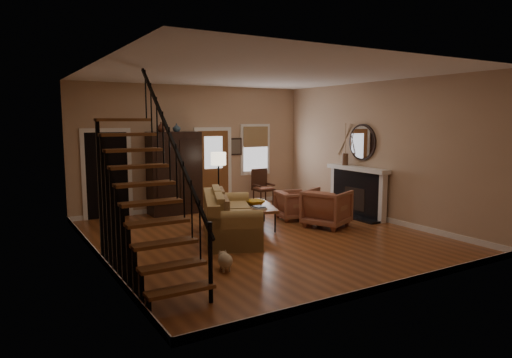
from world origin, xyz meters
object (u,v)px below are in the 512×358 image
armchair_right (294,205)px  armoire (174,173)px  coffee_table (257,217)px  armchair_left (327,208)px  floor_lamp (219,185)px  side_chair (263,187)px  sofa (230,216)px

armchair_right → armoire: bearing=57.7°
coffee_table → armchair_right: (1.19, 0.24, 0.11)m
armoire → coffee_table: bearing=-66.7°
coffee_table → armchair_left: (1.40, -0.75, 0.18)m
coffee_table → armchair_right: size_ratio=1.65×
armchair_left → armchair_right: armchair_left is taller
armoire → floor_lamp: 1.31m
armoire → coffee_table: (1.03, -2.39, -0.81)m
armchair_left → side_chair: 2.94m
coffee_table → armchair_right: armchair_right is taller
armoire → coffee_table: 2.72m
armchair_right → floor_lamp: size_ratio=0.48×
coffee_table → sofa: bearing=-151.9°
floor_lamp → side_chair: (1.80, 0.84, -0.30)m
armchair_right → armchair_left: bearing=-156.5°
sofa → floor_lamp: (0.63, 1.83, 0.37)m
sofa → floor_lamp: bearing=93.4°
armchair_left → floor_lamp: 2.71m
armoire → armchair_left: 4.02m
armoire → side_chair: 2.61m
coffee_table → side_chair: side_chair is taller
sofa → floor_lamp: 1.98m
sofa → coffee_table: size_ratio=1.85×
armoire → sofa: 2.95m
armchair_left → sofa: bearing=59.3°
armoire → floor_lamp: (0.75, -1.04, -0.24)m
floor_lamp → armoire: bearing=125.5°
armchair_right → sofa: bearing=120.8°
sofa → armchair_left: sofa is taller
side_chair → coffee_table: bearing=-124.8°
armoire → floor_lamp: size_ratio=1.30×
side_chair → floor_lamp: bearing=-154.9°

